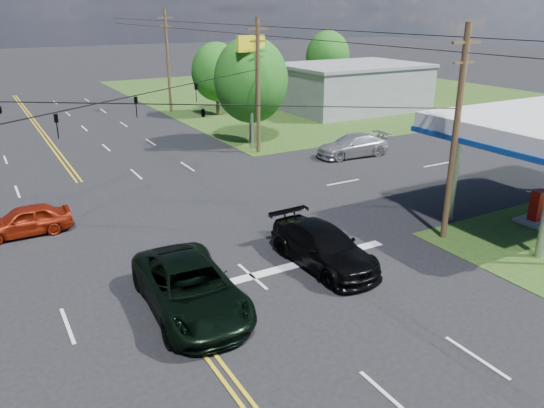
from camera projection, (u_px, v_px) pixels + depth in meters
ground at (113, 226)px, 25.89m from camera, size 280.00×280.00×0.00m
grass_ne at (324, 91)px, 68.27m from camera, size 46.00×48.00×0.03m
stop_bar at (285, 268)px, 21.71m from camera, size 10.00×0.50×0.02m
retail_ne at (351, 88)px, 55.40m from camera, size 14.00×10.00×4.40m
pole_se at (456, 134)px, 22.92m from camera, size 1.60×0.28×9.50m
pole_ne at (258, 85)px, 37.58m from camera, size 1.60×0.28×9.50m
pole_right_far at (168, 60)px, 52.96m from camera, size 1.60×0.28×10.00m
span_wire_signals at (99, 103)px, 23.82m from camera, size 26.00×18.00×1.13m
power_lines at (103, 46)px, 21.29m from camera, size 26.04×100.00×0.64m
tree_right_a at (251, 80)px, 40.51m from camera, size 5.70×5.70×8.18m
tree_right_b at (217, 72)px, 51.67m from camera, size 4.94×4.94×7.09m
tree_far_r at (328, 57)px, 64.60m from camera, size 5.32×5.32×7.63m
pickup_dkgreen at (190, 288)px, 18.41m from camera, size 3.28×6.50×1.76m
suv_black at (323, 247)px, 21.74m from camera, size 2.45×5.70×1.64m
sedan_red at (25, 220)px, 24.73m from camera, size 4.14×1.68×1.41m
sedan_far at (353, 145)px, 37.99m from camera, size 5.57×2.61×1.57m
polesign_ne at (251, 61)px, 38.04m from camera, size 2.29×0.55×8.28m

